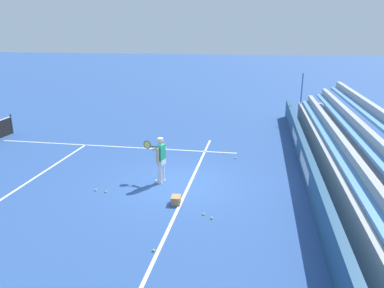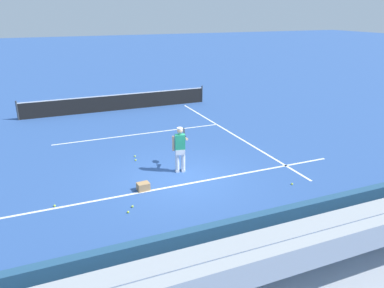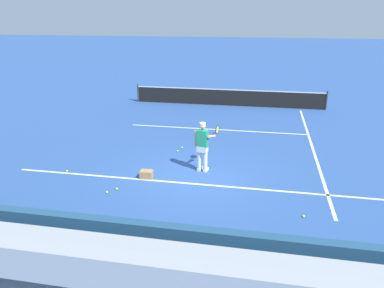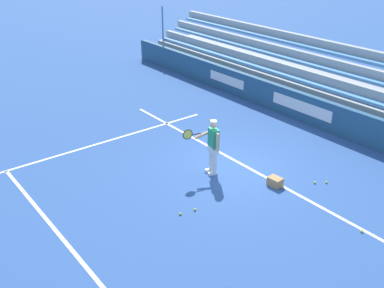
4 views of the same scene
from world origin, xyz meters
The scene contains 14 objects.
ground_plane centered at (0.00, 0.00, 0.00)m, with size 160.00×160.00×0.00m, color #2D5193.
court_baseline_white centered at (0.00, -0.50, 0.00)m, with size 12.00×0.10×0.01m, color white.
court_sideline_white centered at (4.11, 4.00, 0.00)m, with size 0.10×12.00×0.01m, color white.
court_service_line_white centered at (0.00, 5.50, 0.00)m, with size 8.22×0.10×0.01m, color white.
back_wall_sponsor_board centered at (0.01, -4.78, 0.55)m, with size 24.99×0.25×1.10m.
bleacher_stand centered at (0.00, -6.61, 0.73)m, with size 23.74×2.40×2.95m.
tennis_player centered at (0.16, 0.59, 0.89)m, with size 0.74×0.95×1.71m.
ball_box_cardboard centered at (-1.54, -0.36, 0.13)m, with size 0.40×0.30×0.26m, color #A87F51.
tennis_ball_midcourt centered at (-4.36, -0.39, 0.03)m, with size 0.07×0.07×0.07m, color #CCE533.
tennis_ball_far_right centered at (3.29, -1.97, 0.03)m, with size 0.07×0.07×0.07m, color #CCE533.
tennis_ball_far_left centered at (-2.18, -1.36, 0.03)m, with size 0.07×0.07×0.07m, color #CCE533.
tennis_ball_on_baseline centered at (-1.12, 2.25, 0.03)m, with size 0.07×0.07×0.07m, color #CCE533.
tennis_ball_stray_back centered at (-2.38, -1.64, 0.03)m, with size 0.07×0.07×0.07m, color #CCE533.
tennis_ball_by_box centered at (-1.04, 2.67, 0.03)m, with size 0.07×0.07×0.07m, color #CCE533.
Camera 1 is at (-12.45, -2.83, 5.42)m, focal length 35.00 mm.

